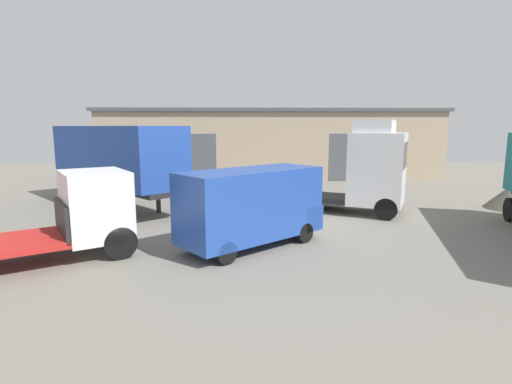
{
  "coord_description": "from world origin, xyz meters",
  "views": [
    {
      "loc": [
        -2.25,
        -15.98,
        4.15
      ],
      "look_at": [
        -1.74,
        -0.55,
        1.6
      ],
      "focal_mm": 28.0,
      "sensor_mm": 36.0,
      "label": 1
    }
  ],
  "objects_px": {
    "container_trailer_yellow": "(114,156)",
    "tractor_unit_white": "(368,170)",
    "delivery_van_blue": "(254,205)",
    "flatbed_truck_white": "(52,219)",
    "gravel_pile": "(510,197)"
  },
  "relations": [
    {
      "from": "gravel_pile",
      "to": "flatbed_truck_white",
      "type": "bearing_deg",
      "value": -159.66
    },
    {
      "from": "gravel_pile",
      "to": "tractor_unit_white",
      "type": "bearing_deg",
      "value": -173.6
    },
    {
      "from": "delivery_van_blue",
      "to": "container_trailer_yellow",
      "type": "bearing_deg",
      "value": 95.4
    },
    {
      "from": "flatbed_truck_white",
      "to": "container_trailer_yellow",
      "type": "bearing_deg",
      "value": 63.62
    },
    {
      "from": "container_trailer_yellow",
      "to": "flatbed_truck_white",
      "type": "xyz_separation_m",
      "value": [
        0.7,
        -8.4,
        -1.34
      ]
    },
    {
      "from": "delivery_van_blue",
      "to": "gravel_pile",
      "type": "distance_m",
      "value": 14.49
    },
    {
      "from": "flatbed_truck_white",
      "to": "gravel_pile",
      "type": "distance_m",
      "value": 20.8
    },
    {
      "from": "container_trailer_yellow",
      "to": "gravel_pile",
      "type": "relative_size",
      "value": 3.72
    },
    {
      "from": "flatbed_truck_white",
      "to": "delivery_van_blue",
      "type": "bearing_deg",
      "value": -19.75
    },
    {
      "from": "container_trailer_yellow",
      "to": "tractor_unit_white",
      "type": "bearing_deg",
      "value": 38.48
    },
    {
      "from": "tractor_unit_white",
      "to": "delivery_van_blue",
      "type": "bearing_deg",
      "value": -111.29
    },
    {
      "from": "tractor_unit_white",
      "to": "flatbed_truck_white",
      "type": "height_order",
      "value": "tractor_unit_white"
    },
    {
      "from": "container_trailer_yellow",
      "to": "flatbed_truck_white",
      "type": "relative_size",
      "value": 1.11
    },
    {
      "from": "container_trailer_yellow",
      "to": "gravel_pile",
      "type": "xyz_separation_m",
      "value": [
        20.2,
        -1.17,
        -2.03
      ]
    },
    {
      "from": "container_trailer_yellow",
      "to": "gravel_pile",
      "type": "distance_m",
      "value": 20.33
    }
  ]
}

